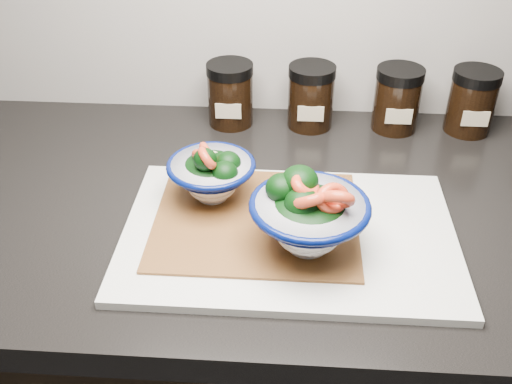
# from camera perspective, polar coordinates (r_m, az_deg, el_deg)

# --- Properties ---
(countertop) EXTENTS (3.50, 0.60, 0.04)m
(countertop) POSITION_cam_1_polar(r_m,az_deg,el_deg) (0.91, 12.96, -2.29)
(countertop) COLOR black
(countertop) RESTS_ON cabinet
(cutting_board) EXTENTS (0.45, 0.30, 0.01)m
(cutting_board) POSITION_cam_1_polar(r_m,az_deg,el_deg) (0.82, 3.14, -4.03)
(cutting_board) COLOR silver
(cutting_board) RESTS_ON countertop
(bamboo_mat) EXTENTS (0.28, 0.24, 0.00)m
(bamboo_mat) POSITION_cam_1_polar(r_m,az_deg,el_deg) (0.83, 0.00, -2.61)
(bamboo_mat) COLOR #94602C
(bamboo_mat) RESTS_ON cutting_board
(bowl_left) EXTENTS (0.13, 0.13, 0.10)m
(bowl_left) POSITION_cam_1_polar(r_m,az_deg,el_deg) (0.85, -4.19, 1.71)
(bowl_left) COLOR white
(bowl_left) RESTS_ON bamboo_mat
(bowl_right) EXTENTS (0.15, 0.15, 0.12)m
(bowl_right) POSITION_cam_1_polar(r_m,az_deg,el_deg) (0.76, 4.90, -2.14)
(bowl_right) COLOR white
(bowl_right) RESTS_ON bamboo_mat
(spice_jar_a) EXTENTS (0.08, 0.08, 0.11)m
(spice_jar_a) POSITION_cam_1_polar(r_m,az_deg,el_deg) (1.07, -2.46, 9.31)
(spice_jar_a) COLOR black
(spice_jar_a) RESTS_ON countertop
(spice_jar_b) EXTENTS (0.08, 0.08, 0.11)m
(spice_jar_b) POSITION_cam_1_polar(r_m,az_deg,el_deg) (1.07, 5.25, 9.06)
(spice_jar_b) COLOR black
(spice_jar_b) RESTS_ON countertop
(spice_jar_c) EXTENTS (0.08, 0.08, 0.11)m
(spice_jar_c) POSITION_cam_1_polar(r_m,az_deg,el_deg) (1.08, 13.29, 8.62)
(spice_jar_c) COLOR black
(spice_jar_c) RESTS_ON countertop
(spice_jar_d) EXTENTS (0.08, 0.08, 0.11)m
(spice_jar_d) POSITION_cam_1_polar(r_m,az_deg,el_deg) (1.11, 19.88, 8.14)
(spice_jar_d) COLOR black
(spice_jar_d) RESTS_ON countertop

